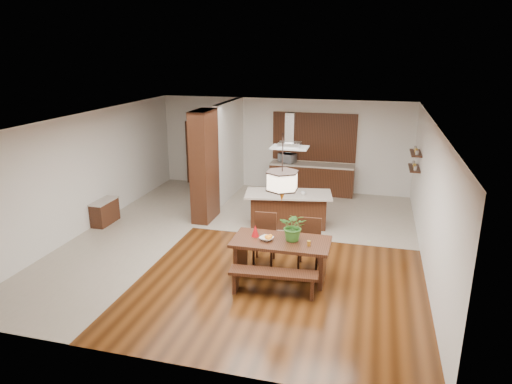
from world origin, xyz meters
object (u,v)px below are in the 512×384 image
(dining_chair_left, at_px, (264,239))
(microwave, at_px, (287,158))
(fruit_bowl, at_px, (266,239))
(island_cup, at_px, (303,193))
(pendant_lantern, at_px, (282,168))
(kitchen_island, at_px, (288,209))
(hallway_console, at_px, (105,212))
(dining_chair_right, at_px, (309,244))
(dining_table, at_px, (281,250))
(range_hood, at_px, (290,131))
(foliage_plant, at_px, (294,226))
(dining_bench, at_px, (273,283))

(dining_chair_left, distance_m, microwave, 5.21)
(fruit_bowl, relative_size, island_cup, 2.22)
(pendant_lantern, distance_m, kitchen_island, 3.33)
(hallway_console, bearing_deg, dining_chair_right, -11.56)
(dining_table, height_order, range_hood, range_hood)
(hallway_console, bearing_deg, foliage_plant, -17.45)
(dining_table, bearing_deg, dining_chair_right, 51.39)
(range_hood, relative_size, island_cup, 7.82)
(dining_chair_left, height_order, range_hood, range_hood)
(dining_chair_left, bearing_deg, kitchen_island, 83.17)
(dining_chair_left, height_order, kitchen_island, dining_chair_left)
(hallway_console, xyz_separation_m, dining_chair_right, (5.48, -1.12, 0.19))
(dining_table, distance_m, island_cup, 2.72)
(dining_chair_left, relative_size, kitchen_island, 0.46)
(hallway_console, distance_m, fruit_bowl, 5.08)
(foliage_plant, distance_m, microwave, 5.81)
(pendant_lantern, height_order, foliage_plant, pendant_lantern)
(dining_chair_right, relative_size, microwave, 1.99)
(microwave, bearing_deg, island_cup, -47.12)
(hallway_console, distance_m, pendant_lantern, 5.64)
(dining_bench, distance_m, microwave, 6.55)
(dining_chair_left, relative_size, pendant_lantern, 0.80)
(kitchen_island, bearing_deg, dining_table, -92.33)
(range_hood, height_order, microwave, range_hood)
(dining_bench, height_order, range_hood, range_hood)
(dining_bench, bearing_deg, range_hood, 96.44)
(island_cup, bearing_deg, range_hood, 166.30)
(dining_table, height_order, pendant_lantern, pendant_lantern)
(foliage_plant, distance_m, fruit_bowl, 0.59)
(fruit_bowl, bearing_deg, island_cup, 84.31)
(hallway_console, height_order, dining_table, dining_table)
(dining_chair_left, bearing_deg, foliage_plant, -40.02)
(dining_table, distance_m, fruit_bowl, 0.37)
(dining_chair_left, bearing_deg, range_hood, 83.17)
(dining_bench, bearing_deg, microwave, 98.93)
(kitchen_island, bearing_deg, range_hood, 79.81)
(pendant_lantern, relative_size, range_hood, 1.46)
(dining_chair_left, bearing_deg, dining_bench, -73.05)
(dining_chair_right, xyz_separation_m, foliage_plant, (-0.23, -0.53, 0.57))
(dining_bench, xyz_separation_m, foliage_plant, (0.23, 0.74, 0.85))
(pendant_lantern, xyz_separation_m, foliage_plant, (0.24, 0.06, -1.16))
(kitchen_island, relative_size, microwave, 4.45)
(dining_chair_right, distance_m, kitchen_island, 2.36)
(dining_chair_right, height_order, fruit_bowl, dining_chair_right)
(hallway_console, relative_size, fruit_bowl, 3.45)
(dining_chair_right, xyz_separation_m, pendant_lantern, (-0.47, -0.59, 1.74))
(dining_chair_right, distance_m, microwave, 5.38)
(dining_bench, xyz_separation_m, island_cup, (-0.01, 3.38, 0.70))
(dining_bench, bearing_deg, pendant_lantern, 90.68)
(dining_chair_right, relative_size, fruit_bowl, 4.00)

